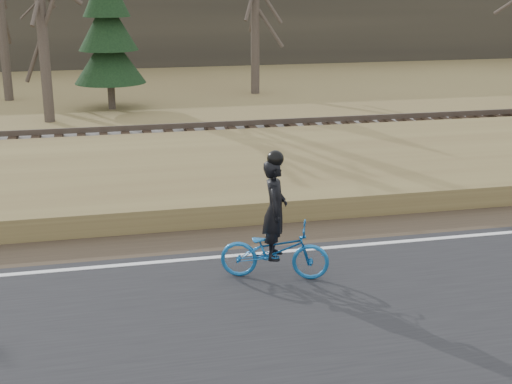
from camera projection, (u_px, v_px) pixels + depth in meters
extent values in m
plane|color=olive|center=(292.00, 259.00, 12.38)|extent=(120.00, 120.00, 0.00)
cube|color=black|center=(339.00, 322.00, 10.04)|extent=(120.00, 6.00, 0.06)
cube|color=silver|center=(289.00, 251.00, 12.55)|extent=(120.00, 0.12, 0.01)
cube|color=#473A2B|center=(275.00, 234.00, 13.50)|extent=(120.00, 1.60, 0.04)
cube|color=olive|center=(243.00, 182.00, 16.24)|extent=(120.00, 5.00, 0.44)
cube|color=slate|center=(215.00, 145.00, 19.79)|extent=(120.00, 3.00, 0.45)
cube|color=black|center=(215.00, 135.00, 19.70)|extent=(120.00, 2.40, 0.14)
cube|color=brown|center=(219.00, 135.00, 18.99)|extent=(120.00, 0.07, 0.15)
cube|color=brown|center=(210.00, 125.00, 20.33)|extent=(120.00, 0.07, 0.15)
cube|color=#383328|center=(148.00, 9.00, 39.53)|extent=(120.00, 4.00, 6.00)
imported|color=#175DA1|center=(275.00, 251.00, 11.34)|extent=(1.84, 1.13, 0.91)
imported|color=black|center=(275.00, 209.00, 11.14)|extent=(0.55, 0.67, 1.60)
sphere|color=black|center=(275.00, 159.00, 10.90)|extent=(0.26, 0.26, 0.26)
cylinder|color=#4E4239|center=(42.00, 31.00, 23.30)|extent=(0.36, 0.36, 6.05)
cylinder|color=#4E4239|center=(111.00, 92.00, 26.34)|extent=(0.28, 0.28, 1.30)
cone|color=#183216|center=(109.00, 57.00, 25.97)|extent=(2.60, 2.60, 1.89)
cone|color=#183216|center=(107.00, 24.00, 25.63)|extent=(2.15, 2.15, 1.89)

